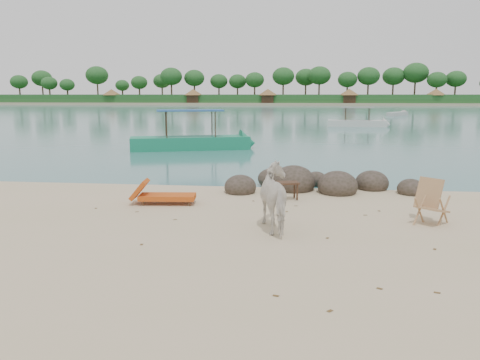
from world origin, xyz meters
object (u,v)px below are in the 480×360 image
Objects in this scene: boulders at (315,184)px; cow at (279,198)px; deck_chair at (432,204)px; boat_near at (190,117)px; side_table at (287,192)px; lounge_chair at (167,195)px.

cow is at bearing -102.35° from boulders.
boat_near reaches higher than deck_chair.
lounge_chair reaches higher than side_table.
boulders is 3.52× the size of cow.
cow is 1.68× the size of deck_chair.
boat_near is at bearing 99.14° from side_table.
side_table is at bearing 9.99° from lounge_chair.
boulders is 4.70m from deck_chair.
cow is at bearing -107.80° from side_table.
deck_chair is 17.97m from boat_near.
boat_near is at bearing -89.01° from cow.
cow reaches higher than lounge_chair.
deck_chair is at bearing -75.86° from boat_near.
boulders is 4.99m from lounge_chair.
cow is at bearing -122.73° from deck_chair.
lounge_chair is 14.24m from boat_near.
boat_near is at bearing 94.42° from lounge_chair.
boulders is at bearing 46.07° from side_table.
deck_chair reaches higher than side_table.
cow is 0.23× the size of boat_near.
deck_chair reaches higher than boulders.
cow is at bearing -87.92° from boat_near.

